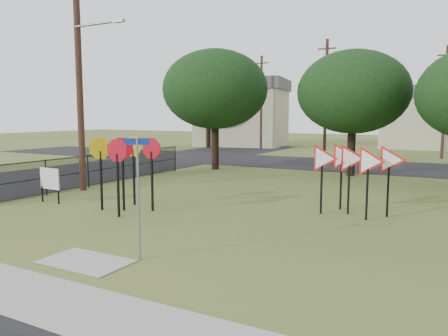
# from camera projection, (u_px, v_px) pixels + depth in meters

# --- Properties ---
(ground) EXTENTS (140.00, 140.00, 0.00)m
(ground) POSITION_uv_depth(u_px,v_px,m) (152.00, 236.00, 11.90)
(ground) COLOR #475A21
(sidewalk) EXTENTS (30.00, 1.60, 0.02)m
(sidewalk) POSITION_uv_depth(u_px,v_px,m) (14.00, 289.00, 8.24)
(sidewalk) COLOR gray
(sidewalk) RESTS_ON ground
(street_left) EXTENTS (8.00, 50.00, 0.02)m
(street_left) POSITION_uv_depth(u_px,v_px,m) (96.00, 170.00, 26.32)
(street_left) COLOR black
(street_left) RESTS_ON ground
(street_far) EXTENTS (60.00, 8.00, 0.02)m
(street_far) POSITION_uv_depth(u_px,v_px,m) (337.00, 165.00, 29.34)
(street_far) COLOR black
(street_far) RESTS_ON ground
(curb_pad) EXTENTS (2.00, 1.20, 0.02)m
(curb_pad) POSITION_uv_depth(u_px,v_px,m) (86.00, 262.00, 9.81)
(curb_pad) COLOR gray
(curb_pad) RESTS_ON ground
(street_name_sign) EXTENTS (0.54, 0.24, 2.78)m
(street_name_sign) POSITION_uv_depth(u_px,v_px,m) (138.00, 190.00, 9.78)
(street_name_sign) COLOR gray
(street_name_sign) RESTS_ON ground
(stop_sign_cluster) EXTENTS (2.36, 1.86, 2.56)m
(stop_sign_cluster) POSITION_uv_depth(u_px,v_px,m) (125.00, 156.00, 14.95)
(stop_sign_cluster) COLOR black
(stop_sign_cluster) RESTS_ON ground
(yield_sign_cluster) EXTENTS (3.07, 1.40, 2.39)m
(yield_sign_cluster) POSITION_uv_depth(u_px,v_px,m) (354.00, 162.00, 14.31)
(yield_sign_cluster) COLOR black
(yield_sign_cluster) RESTS_ON ground
(info_board) EXTENTS (1.06, 0.11, 1.32)m
(info_board) POSITION_uv_depth(u_px,v_px,m) (50.00, 180.00, 16.37)
(info_board) COLOR black
(info_board) RESTS_ON ground
(utility_pole_main) EXTENTS (3.55, 0.33, 10.00)m
(utility_pole_main) POSITION_uv_depth(u_px,v_px,m) (80.00, 70.00, 18.64)
(utility_pole_main) COLOR #42281E
(utility_pole_main) RESTS_ON ground
(far_pole_a) EXTENTS (1.40, 0.24, 9.00)m
(far_pole_a) POSITION_uv_depth(u_px,v_px,m) (326.00, 98.00, 33.23)
(far_pole_a) COLOR #42281E
(far_pole_a) RESTS_ON ground
(far_pole_b) EXTENTS (1.40, 0.24, 8.50)m
(far_pole_b) POSITION_uv_depth(u_px,v_px,m) (445.00, 102.00, 32.95)
(far_pole_b) COLOR #42281E
(far_pole_b) RESTS_ON ground
(far_pole_c) EXTENTS (1.40, 0.24, 9.00)m
(far_pole_c) POSITION_uv_depth(u_px,v_px,m) (261.00, 102.00, 42.26)
(far_pole_c) COLOR #42281E
(far_pole_c) RESTS_ON ground
(fence_run) EXTENTS (0.05, 11.55, 1.50)m
(fence_run) POSITION_uv_depth(u_px,v_px,m) (106.00, 168.00, 20.87)
(fence_run) COLOR black
(fence_run) RESTS_ON ground
(house_left) EXTENTS (10.58, 8.88, 7.20)m
(house_left) POSITION_uv_depth(u_px,v_px,m) (242.00, 112.00, 47.76)
(house_left) COLOR #B5B092
(house_left) RESTS_ON ground
(house_mid) EXTENTS (8.40, 8.40, 6.20)m
(house_mid) POSITION_uv_depth(u_px,v_px,m) (426.00, 117.00, 44.50)
(house_mid) COLOR #B5B092
(house_mid) RESTS_ON ground
(tree_near_left) EXTENTS (6.40, 6.40, 7.27)m
(tree_near_left) POSITION_uv_depth(u_px,v_px,m) (215.00, 89.00, 26.38)
(tree_near_left) COLOR black
(tree_near_left) RESTS_ON ground
(tree_near_mid) EXTENTS (6.00, 6.00, 6.80)m
(tree_near_mid) POSITION_uv_depth(u_px,v_px,m) (353.00, 92.00, 23.49)
(tree_near_mid) COLOR black
(tree_near_mid) RESTS_ON ground
(tree_far_left) EXTENTS (6.80, 6.80, 7.73)m
(tree_far_left) POSITION_uv_depth(u_px,v_px,m) (208.00, 97.00, 45.05)
(tree_far_left) COLOR black
(tree_far_left) RESTS_ON ground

